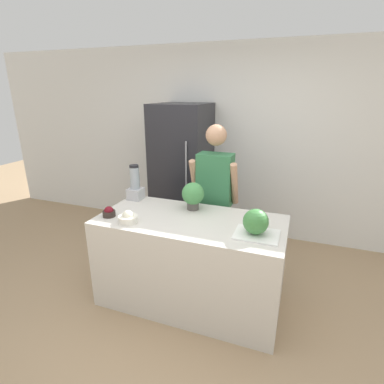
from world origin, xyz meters
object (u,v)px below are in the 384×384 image
at_px(refrigerator, 182,173).
at_px(blender, 135,185).
at_px(watermelon, 256,222).
at_px(bowl_cherries, 109,212).
at_px(bowl_cream, 128,218).
at_px(person, 215,199).
at_px(potted_plant, 193,195).

xyz_separation_m(refrigerator, blender, (-0.13, -1.03, 0.11)).
xyz_separation_m(watermelon, bowl_cherries, (-1.34, -0.09, -0.08)).
distance_m(watermelon, bowl_cream, 1.12).
distance_m(person, bowl_cream, 1.03).
xyz_separation_m(bowl_cream, blender, (-0.25, 0.55, 0.11)).
height_order(person, watermelon, person).
bearing_deg(blender, refrigerator, 82.94).
height_order(refrigerator, bowl_cherries, refrigerator).
bearing_deg(bowl_cream, refrigerator, 94.34).
distance_m(watermelon, bowl_cherries, 1.35).
bearing_deg(blender, watermelon, -16.85).
xyz_separation_m(blender, potted_plant, (0.68, -0.06, -0.00)).
relative_size(person, bowl_cream, 9.76).
distance_m(person, potted_plant, 0.43).
height_order(blender, potted_plant, blender).
height_order(bowl_cherries, potted_plant, potted_plant).
bearing_deg(person, refrigerator, 133.23).
distance_m(bowl_cherries, potted_plant, 0.81).
bearing_deg(watermelon, bowl_cherries, -176.16).
relative_size(refrigerator, person, 1.10).
height_order(watermelon, bowl_cream, watermelon).
bearing_deg(bowl_cream, watermelon, 7.53).
relative_size(person, blender, 4.43).
bearing_deg(refrigerator, watermelon, -49.62).
bearing_deg(potted_plant, person, 73.19).
relative_size(watermelon, blender, 0.55).
relative_size(bowl_cherries, bowl_cream, 0.69).
relative_size(refrigerator, watermelon, 8.85).
bearing_deg(bowl_cherries, potted_plant, 32.93).
xyz_separation_m(person, bowl_cherries, (-0.79, -0.82, 0.05)).
bearing_deg(potted_plant, bowl_cream, -131.45).
bearing_deg(potted_plant, watermelon, -27.57).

